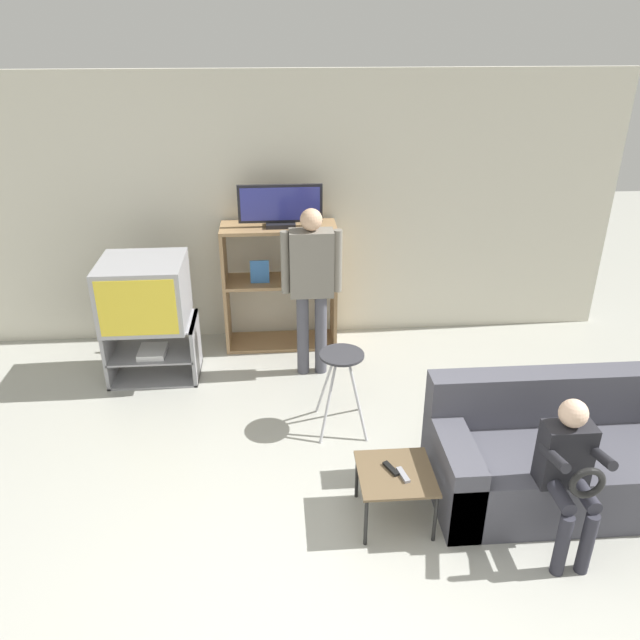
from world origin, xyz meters
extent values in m
plane|color=#ADADA3|center=(0.00, 0.00, 0.00)|extent=(18.00, 18.00, 0.00)
cube|color=silver|center=(0.00, 3.57, 1.30)|extent=(6.40, 0.06, 2.60)
cube|color=#939399|center=(-1.33, 2.75, 0.01)|extent=(0.80, 0.51, 0.02)
cube|color=#939399|center=(-1.33, 2.75, 0.25)|extent=(0.77, 0.51, 0.02)
cube|color=#939399|center=(-1.33, 2.75, 0.54)|extent=(0.80, 0.51, 0.02)
cube|color=#939399|center=(-1.72, 2.75, 0.28)|extent=(0.03, 0.51, 0.55)
cube|color=#939399|center=(-0.95, 2.75, 0.28)|extent=(0.03, 0.51, 0.55)
cube|color=white|center=(-1.33, 2.68, 0.28)|extent=(0.24, 0.28, 0.05)
cube|color=#9E9EA3|center=(-1.35, 2.75, 0.84)|extent=(0.72, 0.68, 0.58)
cube|color=yellow|center=(-1.35, 2.41, 0.84)|extent=(0.64, 0.01, 0.50)
cube|color=#9E7A51|center=(-0.69, 3.29, 0.62)|extent=(0.03, 0.42, 1.24)
cube|color=#9E7A51|center=(0.37, 3.29, 0.62)|extent=(0.03, 0.42, 1.24)
cube|color=#9E7A51|center=(-0.16, 3.29, 0.02)|extent=(1.03, 0.42, 0.03)
cube|color=#9E7A51|center=(-0.16, 3.29, 0.68)|extent=(1.03, 0.42, 0.03)
cube|color=#9E7A51|center=(-0.16, 3.29, 1.23)|extent=(1.03, 0.42, 0.03)
cube|color=#3870B7|center=(-0.35, 3.23, 0.81)|extent=(0.18, 0.04, 0.22)
cube|color=black|center=(-0.14, 3.27, 1.26)|extent=(0.27, 0.20, 0.04)
cube|color=black|center=(-0.14, 3.27, 1.46)|extent=(0.78, 0.04, 0.35)
cube|color=#333899|center=(-0.14, 3.25, 1.46)|extent=(0.73, 0.01, 0.30)
cylinder|color=#B7B7BC|center=(0.17, 1.69, 0.32)|extent=(0.16, 0.20, 0.66)
cylinder|color=#B7B7BC|center=(0.40, 1.69, 0.32)|extent=(0.16, 0.20, 0.66)
cylinder|color=#B7B7BC|center=(0.17, 1.95, 0.32)|extent=(0.16, 0.20, 0.66)
cylinder|color=#B7B7BC|center=(0.40, 1.95, 0.32)|extent=(0.16, 0.20, 0.66)
cylinder|color=#333338|center=(0.29, 1.82, 0.66)|extent=(0.35, 0.35, 0.02)
cube|color=brown|center=(0.53, 0.76, 0.37)|extent=(0.48, 0.48, 0.02)
cylinder|color=black|center=(0.31, 0.54, 0.18)|extent=(0.02, 0.02, 0.36)
cylinder|color=black|center=(0.74, 0.54, 0.18)|extent=(0.02, 0.02, 0.36)
cylinder|color=black|center=(0.31, 0.98, 0.18)|extent=(0.02, 0.02, 0.36)
cylinder|color=black|center=(0.74, 0.98, 0.18)|extent=(0.02, 0.02, 0.36)
cube|color=black|center=(0.50, 0.78, 0.39)|extent=(0.09, 0.15, 0.02)
cube|color=gray|center=(0.56, 0.72, 0.39)|extent=(0.07, 0.15, 0.02)
cube|color=#4C4C56|center=(1.77, 0.88, 0.22)|extent=(1.89, 0.81, 0.43)
cube|color=#4C4C56|center=(1.77, 1.19, 0.62)|extent=(1.89, 0.20, 0.39)
cube|color=#4C4C56|center=(0.93, 0.88, 0.28)|extent=(0.22, 0.81, 0.55)
cylinder|color=#4C4C56|center=(0.03, 2.70, 0.39)|extent=(0.11, 0.11, 0.79)
cylinder|color=#4C4C56|center=(0.19, 2.70, 0.39)|extent=(0.11, 0.11, 0.79)
cube|color=gray|center=(0.11, 2.70, 1.08)|extent=(0.38, 0.20, 0.59)
cylinder|color=gray|center=(-0.12, 2.70, 1.10)|extent=(0.08, 0.08, 0.56)
cylinder|color=gray|center=(0.34, 2.70, 1.10)|extent=(0.08, 0.08, 0.56)
sphere|color=#DBAD89|center=(0.11, 2.70, 1.47)|extent=(0.19, 0.19, 0.19)
cylinder|color=#2D2D38|center=(1.42, 0.23, 0.22)|extent=(0.08, 0.08, 0.43)
cylinder|color=#2D2D38|center=(1.57, 0.23, 0.22)|extent=(0.08, 0.08, 0.43)
cylinder|color=#2D2D38|center=(1.42, 0.38, 0.48)|extent=(0.09, 0.30, 0.09)
cylinder|color=#2D2D38|center=(1.57, 0.38, 0.48)|extent=(0.09, 0.30, 0.09)
cube|color=#232328|center=(1.50, 0.53, 0.64)|extent=(0.30, 0.17, 0.41)
cylinder|color=#232328|center=(1.36, 0.41, 0.72)|extent=(0.06, 0.31, 0.14)
cylinder|color=#232328|center=(1.63, 0.41, 0.72)|extent=(0.06, 0.31, 0.14)
sphere|color=beige|center=(1.50, 0.53, 0.93)|extent=(0.17, 0.17, 0.17)
torus|color=black|center=(1.50, 0.25, 0.66)|extent=(0.21, 0.04, 0.21)
camera|label=1|loc=(-0.20, -2.36, 3.00)|focal=35.00mm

